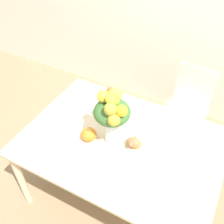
{
  "coord_description": "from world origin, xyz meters",
  "views": [
    {
      "loc": [
        0.58,
        -1.26,
        2.35
      ],
      "look_at": [
        -0.08,
        -0.02,
        1.05
      ],
      "focal_mm": 42.0,
      "sensor_mm": 36.0,
      "label": 1
    }
  ],
  "objects": [
    {
      "name": "dining_table",
      "position": [
        0.0,
        0.0,
        0.68
      ],
      "size": [
        1.57,
        1.11,
        0.75
      ],
      "color": "beige",
      "rests_on": "ground_plane"
    },
    {
      "name": "turkey_figurine",
      "position": [
        0.1,
        0.01,
        0.8
      ],
      "size": [
        0.11,
        0.15,
        0.09
      ],
      "color": "#936642",
      "rests_on": "dining_table"
    },
    {
      "name": "ground_plane",
      "position": [
        0.0,
        0.0,
        0.0
      ],
      "size": [
        12.0,
        12.0,
        0.0
      ],
      "primitive_type": "plane",
      "color": "#8E7556"
    },
    {
      "name": "dining_chair_near_window",
      "position": [
        0.3,
        0.95,
        0.48
      ],
      "size": [
        0.47,
        0.47,
        0.93
      ],
      "rotation": [
        0.0,
        0.0,
        -0.12
      ],
      "color": "white",
      "rests_on": "ground_plane"
    },
    {
      "name": "flower_vase",
      "position": [
        -0.07,
        -0.02,
        1.04
      ],
      "size": [
        0.28,
        0.29,
        0.51
      ],
      "color": "silver",
      "rests_on": "dining_table"
    },
    {
      "name": "wall_back",
      "position": [
        0.0,
        1.52,
        1.35
      ],
      "size": [
        8.0,
        0.06,
        2.7
      ],
      "color": "silver",
      "rests_on": "ground_plane"
    },
    {
      "name": "pumpkin",
      "position": [
        -0.24,
        -0.1,
        0.8
      ],
      "size": [
        0.13,
        0.13,
        0.12
      ],
      "color": "orange",
      "rests_on": "dining_table"
    }
  ]
}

